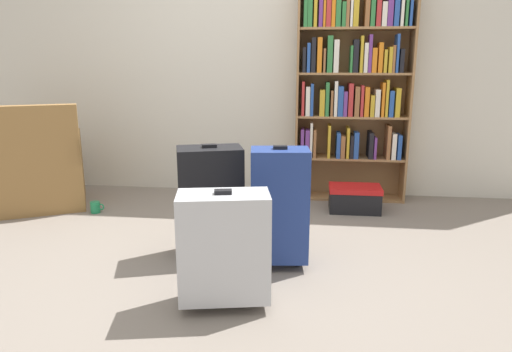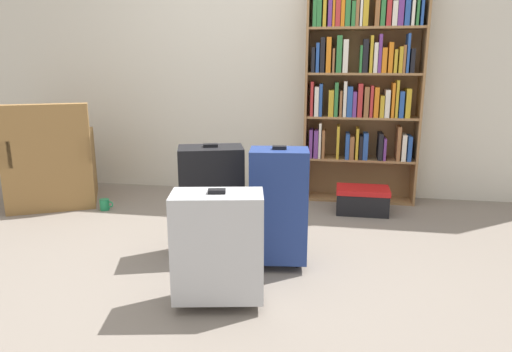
{
  "view_description": "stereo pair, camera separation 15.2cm",
  "coord_description": "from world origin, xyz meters",
  "px_view_note": "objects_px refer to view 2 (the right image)",
  "views": [
    {
      "loc": [
        0.54,
        -2.57,
        1.23
      ],
      "look_at": [
        0.22,
        0.14,
        0.55
      ],
      "focal_mm": 32.18,
      "sensor_mm": 36.0,
      "label": 1
    },
    {
      "loc": [
        0.69,
        -2.55,
        1.23
      ],
      "look_at": [
        0.22,
        0.14,
        0.55
      ],
      "focal_mm": 32.18,
      "sensor_mm": 36.0,
      "label": 2
    }
  ],
  "objects_px": {
    "suitcase_silver": "(218,246)",
    "mug": "(105,205)",
    "suitcase_navy_blue": "(279,206)",
    "storage_box": "(362,199)",
    "suitcase_black": "(212,197)",
    "bookshelf": "(361,84)",
    "armchair": "(52,168)"
  },
  "relations": [
    {
      "from": "suitcase_silver",
      "to": "mug",
      "type": "bearing_deg",
      "value": 134.9
    },
    {
      "from": "suitcase_silver",
      "to": "suitcase_navy_blue",
      "type": "bearing_deg",
      "value": 64.58
    },
    {
      "from": "storage_box",
      "to": "suitcase_black",
      "type": "height_order",
      "value": "suitcase_black"
    },
    {
      "from": "bookshelf",
      "to": "suitcase_black",
      "type": "relative_size",
      "value": 2.56
    },
    {
      "from": "mug",
      "to": "bookshelf",
      "type": "bearing_deg",
      "value": 18.17
    },
    {
      "from": "armchair",
      "to": "suitcase_black",
      "type": "relative_size",
      "value": 1.29
    },
    {
      "from": "suitcase_silver",
      "to": "armchair",
      "type": "bearing_deg",
      "value": 141.97
    },
    {
      "from": "armchair",
      "to": "suitcase_black",
      "type": "height_order",
      "value": "armchair"
    },
    {
      "from": "bookshelf",
      "to": "armchair",
      "type": "bearing_deg",
      "value": -167.93
    },
    {
      "from": "storage_box",
      "to": "suitcase_navy_blue",
      "type": "relative_size",
      "value": 0.57
    },
    {
      "from": "mug",
      "to": "suitcase_black",
      "type": "xyz_separation_m",
      "value": [
        1.15,
        -0.71,
        0.33
      ]
    },
    {
      "from": "bookshelf",
      "to": "armchair",
      "type": "height_order",
      "value": "bookshelf"
    },
    {
      "from": "armchair",
      "to": "storage_box",
      "type": "height_order",
      "value": "armchair"
    },
    {
      "from": "storage_box",
      "to": "suitcase_navy_blue",
      "type": "bearing_deg",
      "value": -115.95
    },
    {
      "from": "armchair",
      "to": "mug",
      "type": "relative_size",
      "value": 7.85
    },
    {
      "from": "storage_box",
      "to": "suitcase_navy_blue",
      "type": "distance_m",
      "value": 1.31
    },
    {
      "from": "armchair",
      "to": "suitcase_black",
      "type": "distance_m",
      "value": 1.89
    },
    {
      "from": "storage_box",
      "to": "mug",
      "type": "bearing_deg",
      "value": -171.95
    },
    {
      "from": "bookshelf",
      "to": "storage_box",
      "type": "xyz_separation_m",
      "value": [
        0.04,
        -0.39,
        -0.93
      ]
    },
    {
      "from": "suitcase_navy_blue",
      "to": "storage_box",
      "type": "bearing_deg",
      "value": 64.05
    },
    {
      "from": "mug",
      "to": "storage_box",
      "type": "bearing_deg",
      "value": 8.05
    },
    {
      "from": "armchair",
      "to": "storage_box",
      "type": "bearing_deg",
      "value": 3.8
    },
    {
      "from": "bookshelf",
      "to": "armchair",
      "type": "distance_m",
      "value": 2.82
    },
    {
      "from": "mug",
      "to": "suitcase_navy_blue",
      "type": "xyz_separation_m",
      "value": [
        1.6,
        -0.85,
        0.34
      ]
    },
    {
      "from": "mug",
      "to": "suitcase_silver",
      "type": "height_order",
      "value": "suitcase_silver"
    },
    {
      "from": "armchair",
      "to": "mug",
      "type": "height_order",
      "value": "armchair"
    },
    {
      "from": "bookshelf",
      "to": "suitcase_navy_blue",
      "type": "distance_m",
      "value": 1.75
    },
    {
      "from": "suitcase_black",
      "to": "storage_box",
      "type": "bearing_deg",
      "value": 45.12
    },
    {
      "from": "suitcase_silver",
      "to": "storage_box",
      "type": "bearing_deg",
      "value": 64.21
    },
    {
      "from": "mug",
      "to": "suitcase_navy_blue",
      "type": "relative_size",
      "value": 0.16
    },
    {
      "from": "armchair",
      "to": "suitcase_silver",
      "type": "xyz_separation_m",
      "value": [
        1.9,
        -1.48,
        0.01
      ]
    },
    {
      "from": "bookshelf",
      "to": "storage_box",
      "type": "relative_size",
      "value": 4.34
    }
  ]
}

